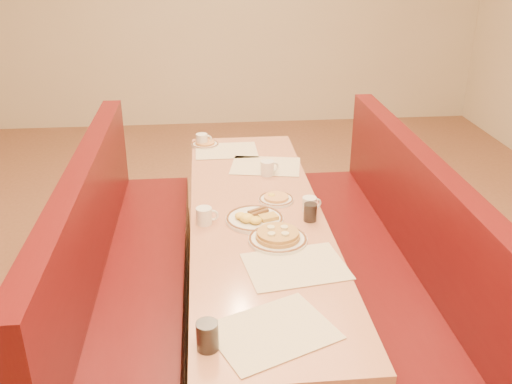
{
  "coord_description": "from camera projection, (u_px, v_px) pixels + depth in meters",
  "views": [
    {
      "loc": [
        -0.26,
        -2.68,
        2.11
      ],
      "look_at": [
        0.0,
        0.07,
        0.85
      ],
      "focal_mm": 40.0,
      "sensor_mm": 36.0,
      "label": 1
    }
  ],
  "objects": [
    {
      "name": "booth_right",
      "position": [
        385.0,
        270.0,
        3.24
      ],
      "size": [
        0.55,
        2.5,
        1.05
      ],
      "color": "#4C3326",
      "rests_on": "ground"
    },
    {
      "name": "pancake_plate",
      "position": [
        278.0,
        237.0,
        2.74
      ],
      "size": [
        0.29,
        0.29,
        0.06
      ],
      "rotation": [
        0.0,
        0.0,
        0.27
      ],
      "color": "white",
      "rests_on": "diner_table"
    },
    {
      "name": "eggs_plate",
      "position": [
        254.0,
        218.0,
        2.93
      ],
      "size": [
        0.3,
        0.3,
        0.06
      ],
      "rotation": [
        0.0,
        0.0,
        0.35
      ],
      "color": "white",
      "rests_on": "diner_table"
    },
    {
      "name": "placemat_near_right",
      "position": [
        296.0,
        266.0,
        2.54
      ],
      "size": [
        0.48,
        0.39,
        0.0
      ],
      "primitive_type": "cube",
      "rotation": [
        0.0,
        0.0,
        0.15
      ],
      "color": "beige",
      "rests_on": "diner_table"
    },
    {
      "name": "booth_left",
      "position": [
        124.0,
        284.0,
        3.11
      ],
      "size": [
        0.55,
        2.5,
        1.05
      ],
      "color": "#4C3326",
      "rests_on": "ground"
    },
    {
      "name": "placemat_far_left",
      "position": [
        226.0,
        151.0,
        3.89
      ],
      "size": [
        0.42,
        0.32,
        0.0
      ],
      "primitive_type": "cube",
      "rotation": [
        0.0,
        0.0,
        0.01
      ],
      "color": "beige",
      "rests_on": "diner_table"
    },
    {
      "name": "soda_tumbler_near",
      "position": [
        207.0,
        336.0,
        2.02
      ],
      "size": [
        0.08,
        0.08,
        0.11
      ],
      "color": "black",
      "rests_on": "diner_table"
    },
    {
      "name": "coffee_mug_b",
      "position": [
        205.0,
        216.0,
        2.9
      ],
      "size": [
        0.12,
        0.08,
        0.09
      ],
      "rotation": [
        0.0,
        0.0,
        0.02
      ],
      "color": "white",
      "rests_on": "diner_table"
    },
    {
      "name": "extra_plate_far",
      "position": [
        205.0,
        144.0,
        3.99
      ],
      "size": [
        0.19,
        0.19,
        0.04
      ],
      "rotation": [
        0.0,
        0.0,
        0.16
      ],
      "color": "white",
      "rests_on": "diner_table"
    },
    {
      "name": "soda_tumbler_mid",
      "position": [
        310.0,
        212.0,
        2.93
      ],
      "size": [
        0.07,
        0.07,
        0.09
      ],
      "color": "black",
      "rests_on": "diner_table"
    },
    {
      "name": "coffee_mug_c",
      "position": [
        268.0,
        168.0,
        3.49
      ],
      "size": [
        0.12,
        0.08,
        0.09
      ],
      "rotation": [
        0.0,
        0.0,
        0.29
      ],
      "color": "white",
      "rests_on": "diner_table"
    },
    {
      "name": "extra_plate_mid",
      "position": [
        276.0,
        199.0,
        3.16
      ],
      "size": [
        0.2,
        0.2,
        0.04
      ],
      "rotation": [
        0.0,
        0.0,
        -0.14
      ],
      "color": "white",
      "rests_on": "diner_table"
    },
    {
      "name": "placemat_far_right",
      "position": [
        266.0,
        166.0,
        3.63
      ],
      "size": [
        0.48,
        0.4,
        0.0
      ],
      "primitive_type": "cube",
      "rotation": [
        0.0,
        0.0,
        -0.18
      ],
      "color": "beige",
      "rests_on": "diner_table"
    },
    {
      "name": "diner_table",
      "position": [
        257.0,
        275.0,
        3.17
      ],
      "size": [
        0.7,
        2.5,
        0.75
      ],
      "color": "black",
      "rests_on": "ground"
    },
    {
      "name": "coffee_mug_d",
      "position": [
        202.0,
        140.0,
        3.97
      ],
      "size": [
        0.11,
        0.08,
        0.09
      ],
      "rotation": [
        0.0,
        0.0,
        0.28
      ],
      "color": "white",
      "rests_on": "diner_table"
    },
    {
      "name": "ground",
      "position": [
        257.0,
        329.0,
        3.33
      ],
      "size": [
        8.0,
        8.0,
        0.0
      ],
      "primitive_type": "plane",
      "color": "#9E6647",
      "rests_on": "ground"
    },
    {
      "name": "coffee_mug_a",
      "position": [
        310.0,
        204.0,
        3.03
      ],
      "size": [
        0.11,
        0.08,
        0.08
      ],
      "rotation": [
        0.0,
        0.0,
        0.24
      ],
      "color": "white",
      "rests_on": "diner_table"
    },
    {
      "name": "placemat_near_left",
      "position": [
        273.0,
        331.0,
        2.12
      ],
      "size": [
        0.53,
        0.48,
        0.0
      ],
      "primitive_type": "cube",
      "rotation": [
        0.0,
        0.0,
        0.41
      ],
      "color": "beige",
      "rests_on": "diner_table"
    }
  ]
}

